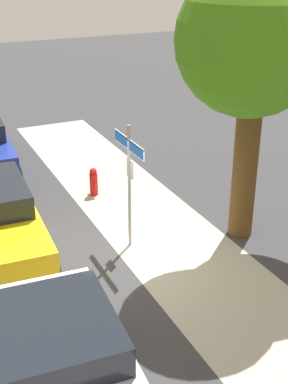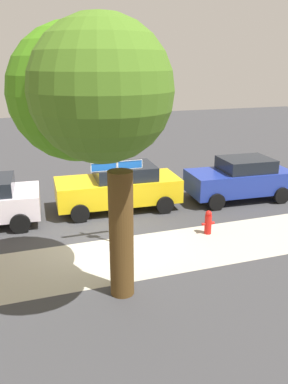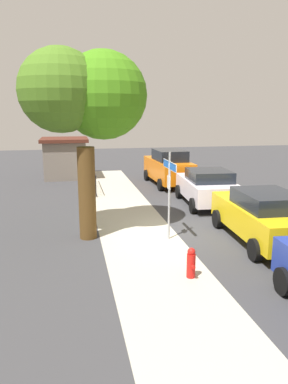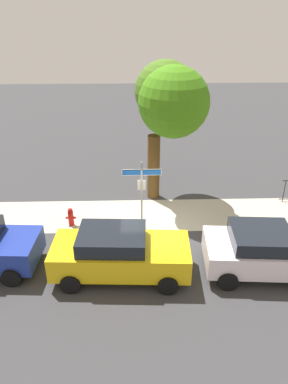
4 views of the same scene
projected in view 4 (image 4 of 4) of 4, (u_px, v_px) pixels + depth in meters
name	position (u px, v px, depth m)	size (l,w,h in m)	color
ground_plane	(153.00, 232.00, 14.39)	(60.00, 60.00, 0.00)	#38383A
sidewalk_strip	(198.00, 214.00, 15.59)	(24.00, 2.60, 0.00)	#B1AC99
street_sign	(142.00, 184.00, 13.83)	(1.50, 0.07, 2.84)	#9EA0A5
shade_tree	(170.00, 99.00, 14.70)	(2.99, 4.12, 6.04)	#54391A
car_yellow	(119.00, 253.00, 11.78)	(4.55, 2.22, 1.65)	yellow
car_white	(265.00, 250.00, 11.93)	(4.13, 2.40, 1.59)	white
fire_hydrant	(71.00, 217.00, 14.65)	(0.42, 0.22, 0.78)	red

